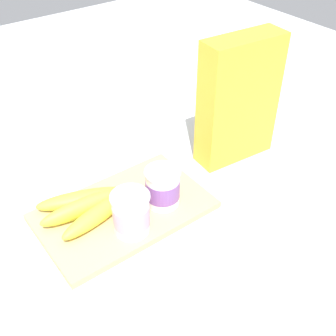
# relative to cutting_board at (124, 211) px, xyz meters

# --- Properties ---
(ground_plane) EXTENTS (2.40, 2.40, 0.00)m
(ground_plane) POSITION_rel_cutting_board_xyz_m (0.00, 0.00, -0.01)
(ground_plane) COLOR silver
(cutting_board) EXTENTS (0.34, 0.21, 0.01)m
(cutting_board) POSITION_rel_cutting_board_xyz_m (0.00, 0.00, 0.00)
(cutting_board) COLOR tan
(cutting_board) RESTS_ON ground_plane
(cereal_box) EXTENTS (0.19, 0.08, 0.29)m
(cereal_box) POSITION_rel_cutting_board_xyz_m (-0.32, -0.02, 0.14)
(cereal_box) COLOR yellow
(cereal_box) RESTS_ON ground_plane
(yogurt_cup_front) EXTENTS (0.07, 0.07, 0.08)m
(yogurt_cup_front) POSITION_rel_cutting_board_xyz_m (-0.07, 0.03, 0.05)
(yogurt_cup_front) COLOR white
(yogurt_cup_front) RESTS_ON cutting_board
(yogurt_cup_back) EXTENTS (0.07, 0.07, 0.08)m
(yogurt_cup_back) POSITION_rel_cutting_board_xyz_m (0.02, 0.06, 0.05)
(yogurt_cup_back) COLOR white
(yogurt_cup_back) RESTS_ON cutting_board
(banana_bunch) EXTENTS (0.20, 0.14, 0.04)m
(banana_bunch) POSITION_rel_cutting_board_xyz_m (0.06, -0.03, 0.03)
(banana_bunch) COLOR yellow
(banana_bunch) RESTS_ON cutting_board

